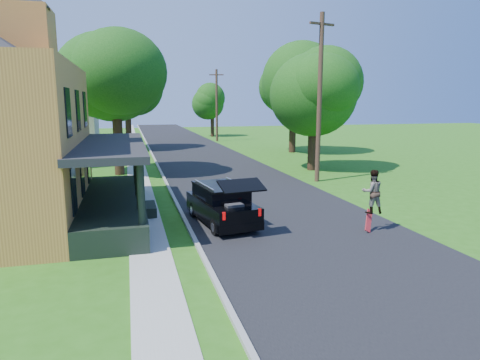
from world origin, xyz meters
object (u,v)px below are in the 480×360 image
object	(u,v)px
skateboarder	(372,192)
tree_right_near	(313,84)
utility_pole_near	(320,97)
black_suv	(222,204)

from	to	relation	value
skateboarder	tree_right_near	size ratio (longest dim) A/B	0.18
skateboarder	utility_pole_near	distance (m)	10.72
tree_right_near	skateboarder	bearing A→B (deg)	-105.30
skateboarder	utility_pole_near	xyz separation A→B (m)	(2.37, 9.83, 3.54)
black_suv	utility_pole_near	distance (m)	11.45
black_suv	tree_right_near	world-z (taller)	tree_right_near
skateboarder	utility_pole_near	world-z (taller)	utility_pole_near
black_suv	skateboarder	bearing A→B (deg)	-32.65
skateboarder	utility_pole_near	size ratio (longest dim) A/B	0.17
tree_right_near	utility_pole_near	distance (m)	4.54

